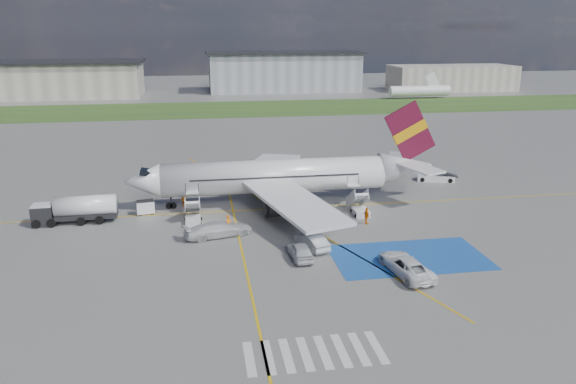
# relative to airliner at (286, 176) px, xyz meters

# --- Properties ---
(ground) EXTENTS (400.00, 400.00, 0.00)m
(ground) POSITION_rel_airliner_xyz_m (-1.51, -14.00, -3.39)
(ground) COLOR #60605E
(ground) RESTS_ON ground
(grass_strip) EXTENTS (400.00, 30.00, 0.01)m
(grass_strip) POSITION_rel_airliner_xyz_m (-1.51, 81.00, -3.39)
(grass_strip) COLOR #2D4C1E
(grass_strip) RESTS_ON ground
(taxiway_line_main) EXTENTS (120.00, 0.20, 0.01)m
(taxiway_line_main) POSITION_rel_airliner_xyz_m (-1.51, -2.00, -3.39)
(taxiway_line_main) COLOR gold
(taxiway_line_main) RESTS_ON ground
(taxiway_line_cross) EXTENTS (0.20, 60.00, 0.01)m
(taxiway_line_cross) POSITION_rel_airliner_xyz_m (-6.51, -24.00, -3.39)
(taxiway_line_cross) COLOR gold
(taxiway_line_cross) RESTS_ON ground
(taxiway_line_diag) EXTENTS (20.71, 56.45, 0.01)m
(taxiway_line_diag) POSITION_rel_airliner_xyz_m (-1.51, -2.00, -3.39)
(taxiway_line_diag) COLOR gold
(taxiway_line_diag) RESTS_ON ground
(staging_box) EXTENTS (14.00, 8.00, 0.01)m
(staging_box) POSITION_rel_airliner_xyz_m (8.49, -18.00, -3.39)
(staging_box) COLOR #194A99
(staging_box) RESTS_ON ground
(crosswalk) EXTENTS (9.00, 4.00, 0.01)m
(crosswalk) POSITION_rel_airliner_xyz_m (-3.31, -32.00, -3.39)
(crosswalk) COLOR silver
(crosswalk) RESTS_ON ground
(terminal_west) EXTENTS (60.00, 22.00, 10.00)m
(terminal_west) POSITION_rel_airliner_xyz_m (-56.51, 116.00, 1.61)
(terminal_west) COLOR gray
(terminal_west) RESTS_ON ground
(terminal_centre) EXTENTS (48.00, 18.00, 12.00)m
(terminal_centre) POSITION_rel_airliner_xyz_m (18.49, 121.00, 2.61)
(terminal_centre) COLOR gray
(terminal_centre) RESTS_ON ground
(terminal_east) EXTENTS (40.00, 16.00, 8.00)m
(terminal_east) POSITION_rel_airliner_xyz_m (73.49, 114.00, 0.61)
(terminal_east) COLOR gray
(terminal_east) RESTS_ON ground
(airliner) EXTENTS (36.81, 32.95, 11.92)m
(airliner) POSITION_rel_airliner_xyz_m (0.00, 0.00, 0.00)
(airliner) COLOR silver
(airliner) RESTS_ON ground
(airstairs_fwd) EXTENTS (1.90, 5.20, 3.60)m
(airstairs_fwd) POSITION_rel_airliner_xyz_m (-11.01, -5.30, -2.77)
(airstairs_fwd) COLOR silver
(airstairs_fwd) RESTS_ON ground
(airstairs_aft) EXTENTS (1.90, 5.20, 3.60)m
(airstairs_aft) POSITION_rel_airliner_xyz_m (7.49, -5.30, -2.77)
(airstairs_aft) COLOR silver
(airstairs_aft) RESTS_ON ground
(fuel_tanker) EXTENTS (8.69, 2.69, 2.94)m
(fuel_tanker) POSITION_rel_airliner_xyz_m (-23.38, -3.26, -2.16)
(fuel_tanker) COLOR black
(fuel_tanker) RESTS_ON ground
(gpu_cart) EXTENTS (2.09, 1.53, 1.60)m
(gpu_cart) POSITION_rel_airliner_xyz_m (-16.28, -1.49, -2.67)
(gpu_cart) COLOR silver
(gpu_cart) RESTS_ON ground
(belt_loader) EXTENTS (5.48, 3.21, 1.58)m
(belt_loader) POSITION_rel_airliner_xyz_m (21.78, 6.60, -3.00)
(belt_loader) COLOR silver
(belt_loader) RESTS_ON ground
(car_silver_a) EXTENTS (2.09, 4.55, 1.51)m
(car_silver_a) POSITION_rel_airliner_xyz_m (-1.42, -16.69, -2.64)
(car_silver_a) COLOR silver
(car_silver_a) RESTS_ON ground
(car_silver_b) EXTENTS (2.85, 4.76, 1.48)m
(car_silver_b) POSITION_rel_airliner_xyz_m (0.13, -14.52, -2.65)
(car_silver_b) COLOR #A6A9AD
(car_silver_b) RESTS_ON ground
(van_white_a) EXTENTS (3.12, 5.60, 2.00)m
(van_white_a) POSITION_rel_airliner_xyz_m (6.91, -21.29, -2.39)
(van_white_a) COLOR white
(van_white_a) RESTS_ON ground
(van_white_b) EXTENTS (5.52, 3.36, 2.02)m
(van_white_b) POSITION_rel_airliner_xyz_m (-8.50, -9.89, -2.38)
(van_white_b) COLOR silver
(van_white_b) RESTS_ON ground
(crew_fwd) EXTENTS (0.78, 0.81, 1.88)m
(crew_fwd) POSITION_rel_airliner_xyz_m (-7.42, -8.85, -2.45)
(crew_fwd) COLOR orange
(crew_fwd) RESTS_ON ground
(crew_nose) EXTENTS (1.06, 1.04, 1.72)m
(crew_nose) POSITION_rel_airliner_xyz_m (-12.06, 0.44, -2.53)
(crew_nose) COLOR orange
(crew_nose) RESTS_ON ground
(crew_aft) EXTENTS (0.66, 1.16, 1.86)m
(crew_aft) POSITION_rel_airliner_xyz_m (7.25, -8.72, -2.46)
(crew_aft) COLOR orange
(crew_aft) RESTS_ON ground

